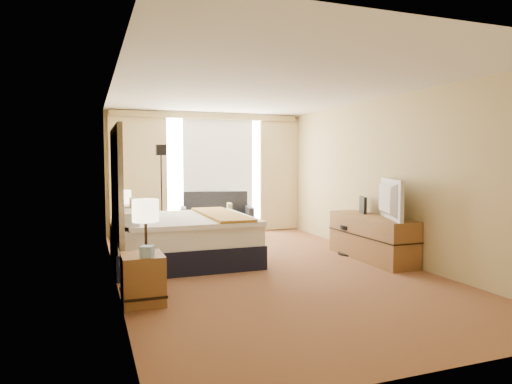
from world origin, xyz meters
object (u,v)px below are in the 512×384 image
object	(u,v)px
desk_chair	(356,229)
lamp_left	(145,212)
nightstand_left	(143,279)
loveseat	(217,221)
floor_lamp	(161,175)
lamp_right	(123,198)
nightstand_right	(125,241)
television	(384,199)
media_dresser	(371,238)
bed	(182,238)

from	to	relation	value
desk_chair	lamp_left	distance (m)	3.96
nightstand_left	desk_chair	bearing A→B (deg)	21.75
loveseat	desk_chair	world-z (taller)	desk_chair
floor_lamp	lamp_left	world-z (taller)	floor_lamp
lamp_right	desk_chair	bearing A→B (deg)	-16.09
nightstand_right	television	distance (m)	4.15
floor_lamp	desk_chair	size ratio (longest dim) A/B	1.91
loveseat	floor_lamp	size ratio (longest dim) A/B	0.86
media_dresser	television	size ratio (longest dim) A/B	1.71
nightstand_right	bed	xyz separation A→B (m)	(0.81, -0.60, 0.10)
floor_lamp	lamp_left	bearing A→B (deg)	-101.45
bed	desk_chair	xyz separation A→B (m)	(2.86, -0.44, 0.06)
nightstand_left	nightstand_right	distance (m)	2.50
media_dresser	television	bearing A→B (deg)	-97.28
nightstand_right	lamp_left	world-z (taller)	lamp_left
nightstand_left	floor_lamp	bearing A→B (deg)	77.87
loveseat	lamp_right	xyz separation A→B (m)	(-1.99, -1.56, 0.68)
floor_lamp	television	bearing A→B (deg)	-42.57
floor_lamp	lamp_right	world-z (taller)	floor_lamp
bed	lamp_left	distance (m)	2.15
desk_chair	floor_lamp	bearing A→B (deg)	168.65
nightstand_left	floor_lamp	xyz separation A→B (m)	(0.72, 3.35, 1.05)
nightstand_left	floor_lamp	size ratio (longest dim) A/B	0.29
lamp_right	television	xyz separation A→B (m)	(3.67, -1.87, 0.02)
nightstand_left	loveseat	size ratio (longest dim) A/B	0.34
nightstand_right	loveseat	xyz separation A→B (m)	(1.97, 1.59, 0.03)
lamp_left	television	xyz separation A→B (m)	(3.61, 0.66, -0.02)
nightstand_left	loveseat	world-z (taller)	loveseat
bed	television	world-z (taller)	television
loveseat	desk_chair	bearing A→B (deg)	-45.70
lamp_left	television	size ratio (longest dim) A/B	0.58
loveseat	media_dresser	bearing A→B (deg)	-48.95
loveseat	lamp_left	xyz separation A→B (m)	(-1.93, -4.09, 0.72)
nightstand_left	desk_chair	xyz separation A→B (m)	(3.67, 1.46, 0.16)
lamp_left	television	world-z (taller)	television
nightstand_left	lamp_right	bearing A→B (deg)	90.56
bed	loveseat	size ratio (longest dim) A/B	1.31
loveseat	floor_lamp	distance (m)	1.77
television	bed	bearing A→B (deg)	87.36
bed	television	size ratio (longest dim) A/B	1.99
nightstand_left	television	distance (m)	3.78
lamp_left	television	distance (m)	3.67
bed	loveseat	world-z (taller)	bed
nightstand_right	lamp_right	xyz separation A→B (m)	(-0.02, 0.03, 0.70)
nightstand_right	lamp_left	bearing A→B (deg)	-89.06
bed	lamp_left	bearing A→B (deg)	-111.99
lamp_left	bed	bearing A→B (deg)	68.01
bed	floor_lamp	xyz separation A→B (m)	(-0.09, 1.45, 0.95)
floor_lamp	desk_chair	xyz separation A→B (m)	(2.95, -1.89, -0.89)
bed	desk_chair	bearing A→B (deg)	-8.68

